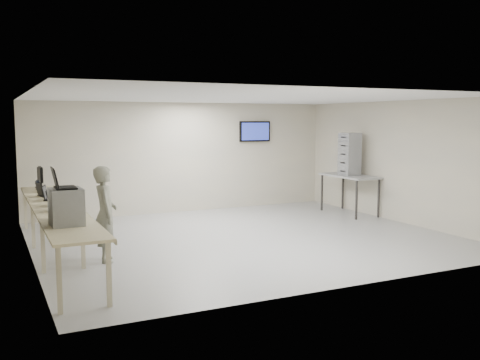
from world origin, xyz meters
name	(u,v)px	position (x,y,z in m)	size (l,w,h in m)	color
room	(245,168)	(0.03, 0.06, 1.41)	(8.01, 7.01, 2.81)	#989898
workbench	(56,210)	(-3.59, 0.00, 0.83)	(0.76, 6.00, 0.90)	beige
equipment_box	(66,207)	(-3.65, -1.80, 1.16)	(0.43, 0.49, 0.51)	gray
laptop_on_box	(61,183)	(-3.71, -1.80, 1.49)	(0.32, 0.39, 0.30)	black
laptop_0	(62,215)	(-3.66, -1.33, 0.97)	(0.33, 0.38, 0.27)	black
laptop_1	(55,207)	(-3.66, -0.53, 0.97)	(0.31, 0.37, 0.27)	black
laptop_2	(55,201)	(-3.60, 0.05, 0.97)	(0.40, 0.43, 0.28)	black
laptop_3	(49,196)	(-3.61, 0.75, 0.97)	(0.38, 0.41, 0.27)	black
laptop_4	(44,193)	(-3.66, 1.32, 0.97)	(0.35, 0.38, 0.26)	black
laptop_5	(42,189)	(-3.63, 2.00, 0.96)	(0.33, 0.37, 0.25)	black
monitor_near	(41,176)	(-3.60, 2.41, 1.19)	(0.22, 0.49, 0.48)	black
monitor_far	(39,176)	(-3.60, 2.75, 1.16)	(0.19, 0.44, 0.43)	black
soldier	(105,214)	(-2.88, -0.60, 0.80)	(0.59, 0.38, 1.60)	slate
side_table	(350,178)	(3.60, 1.34, 0.91)	(0.77, 1.64, 0.98)	gray
storage_bins	(350,154)	(3.58, 1.34, 1.51)	(0.40, 0.44, 1.06)	#939599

